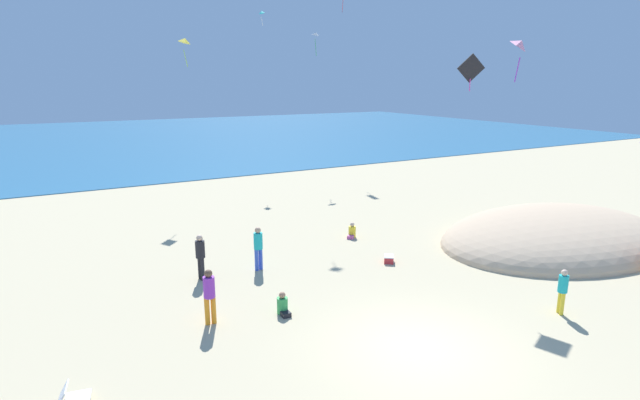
# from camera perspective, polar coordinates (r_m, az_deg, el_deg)

# --- Properties ---
(ground_plane) EXTENTS (120.00, 120.00, 0.00)m
(ground_plane) POSITION_cam_1_polar(r_m,az_deg,el_deg) (21.77, -5.82, -4.92)
(ground_plane) COLOR #C6B58C
(ocean_water) EXTENTS (120.00, 60.00, 0.05)m
(ocean_water) POSITION_cam_1_polar(r_m,az_deg,el_deg) (65.12, -21.90, 6.55)
(ocean_water) COLOR teal
(ocean_water) RESTS_ON ground_plane
(dune_mound) EXTENTS (11.27, 7.89, 2.73)m
(dune_mound) POSITION_cam_1_polar(r_m,az_deg,el_deg) (24.26, 25.45, -4.26)
(dune_mound) COLOR tan
(dune_mound) RESTS_ON ground_plane
(beach_chair_far_right) EXTENTS (0.74, 0.69, 0.50)m
(beach_chair_far_right) POSITION_cam_1_polar(r_m,az_deg,el_deg) (12.71, -26.76, -19.60)
(beach_chair_far_right) COLOR white
(beach_chair_far_right) RESTS_ON ground_plane
(beach_chair_near_camera) EXTENTS (0.81, 0.75, 0.58)m
(beach_chair_near_camera) POSITION_cam_1_polar(r_m,az_deg,el_deg) (23.88, 16.83, -3.10)
(beach_chair_near_camera) COLOR white
(beach_chair_near_camera) RESTS_ON ground_plane
(cooler_box) EXTENTS (0.57, 0.59, 0.28)m
(cooler_box) POSITION_cam_1_polar(r_m,az_deg,el_deg) (19.54, 7.95, -6.75)
(cooler_box) COLOR red
(cooler_box) RESTS_ON ground_plane
(person_1) EXTENTS (0.33, 0.55, 0.70)m
(person_1) POSITION_cam_1_polar(r_m,az_deg,el_deg) (15.32, -4.31, -12.08)
(person_1) COLOR green
(person_1) RESTS_ON ground_plane
(person_2) EXTENTS (0.38, 0.38, 1.42)m
(person_2) POSITION_cam_1_polar(r_m,az_deg,el_deg) (16.72, 26.19, -9.14)
(person_2) COLOR yellow
(person_2) RESTS_ON ground_plane
(person_3) EXTENTS (0.39, 0.39, 1.66)m
(person_3) POSITION_cam_1_polar(r_m,az_deg,el_deg) (17.97, -13.63, -6.07)
(person_3) COLOR black
(person_3) RESTS_ON ground_plane
(person_4) EXTENTS (0.40, 0.40, 1.66)m
(person_4) POSITION_cam_1_polar(r_m,az_deg,el_deg) (18.49, -7.13, -5.22)
(person_4) COLOR blue
(person_4) RESTS_ON ground_plane
(person_5) EXTENTS (0.60, 0.57, 0.69)m
(person_5) POSITION_cam_1_polar(r_m,az_deg,el_deg) (22.37, 3.70, -3.69)
(person_5) COLOR yellow
(person_5) RESTS_ON ground_plane
(person_6) EXTENTS (0.34, 0.34, 1.67)m
(person_6) POSITION_cam_1_polar(r_m,az_deg,el_deg) (14.75, -12.64, -10.41)
(person_6) COLOR orange
(person_6) RESTS_ON ground_plane
(kite_black) EXTENTS (1.00, 0.43, 1.33)m
(kite_black) POSITION_cam_1_polar(r_m,az_deg,el_deg) (19.31, 17.01, 14.31)
(kite_black) COLOR black
(kite_white) EXTENTS (0.58, 0.51, 1.64)m
(kite_white) POSITION_cam_1_polar(r_m,az_deg,el_deg) (36.57, -0.47, 18.58)
(kite_white) COLOR white
(kite_pink) EXTENTS (0.69, 0.66, 1.22)m
(kite_pink) POSITION_cam_1_polar(r_m,az_deg,el_deg) (15.46, 22.23, 16.27)
(kite_pink) COLOR pink
(kite_yellow) EXTENTS (0.67, 0.80, 1.61)m
(kite_yellow) POSITION_cam_1_polar(r_m,az_deg,el_deg) (29.67, -15.29, 17.30)
(kite_yellow) COLOR yellow
(kite_teal) EXTENTS (0.53, 0.58, 1.02)m
(kite_teal) POSITION_cam_1_polar(r_m,az_deg,el_deg) (37.35, -6.77, 20.69)
(kite_teal) COLOR #1EADAD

